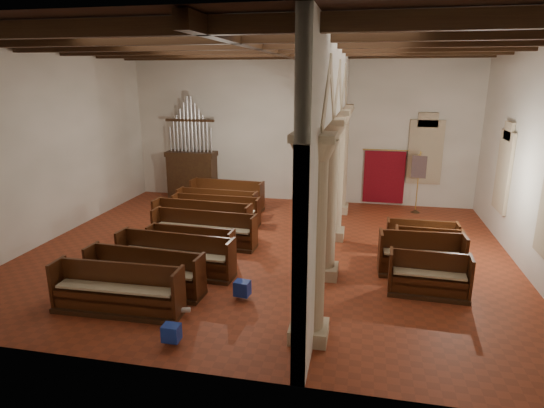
{
  "coord_description": "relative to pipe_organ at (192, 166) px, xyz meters",
  "views": [
    {
      "loc": [
        2.7,
        -12.48,
        5.01
      ],
      "look_at": [
        0.02,
        0.5,
        1.31
      ],
      "focal_mm": 30.0,
      "sensor_mm": 36.0,
      "label": 1
    }
  ],
  "objects": [
    {
      "name": "aisle_pew_1",
      "position": [
        8.78,
        -6.39,
        -0.99
      ],
      "size": [
        2.19,
        0.85,
        1.14
      ],
      "rotation": [
        0.0,
        0.0,
        0.04
      ],
      "color": "#392612",
      "rests_on": "floor"
    },
    {
      "name": "tube_heater_b",
      "position": [
        3.13,
        -9.82,
        -1.21
      ],
      "size": [
        1.11,
        0.43,
        0.11
      ],
      "primitive_type": "cylinder",
      "rotation": [
        0.0,
        1.57,
        0.29
      ],
      "color": "white",
      "rests_on": "floor"
    },
    {
      "name": "dossal_curtain",
      "position": [
        8.0,
        0.42,
        -0.21
      ],
      "size": [
        1.8,
        0.07,
        2.17
      ],
      "color": "maroon",
      "rests_on": "floor"
    },
    {
      "name": "nave_pew_8",
      "position": [
        2.0,
        -1.49,
        -0.99
      ],
      "size": [
        2.92,
        0.95,
        1.15
      ],
      "rotation": [
        0.0,
        0.0,
        -0.06
      ],
      "color": "#392612",
      "rests_on": "floor"
    },
    {
      "name": "ceiling_beams",
      "position": [
        4.5,
        -5.5,
        4.45
      ],
      "size": [
        13.8,
        11.8,
        0.3
      ],
      "primitive_type": null,
      "color": "#392612",
      "rests_on": "wall_back"
    },
    {
      "name": "nave_pew_6",
      "position": [
        2.18,
        -3.38,
        -1.04
      ],
      "size": [
        3.12,
        0.71,
        1.01
      ],
      "rotation": [
        0.0,
        0.0,
        -0.01
      ],
      "color": "#392612",
      "rests_on": "floor"
    },
    {
      "name": "floor",
      "position": [
        4.5,
        -5.5,
        -1.37
      ],
      "size": [
        14.0,
        14.0,
        0.0
      ],
      "primitive_type": "plane",
      "color": "maroon",
      "rests_on": "ground"
    },
    {
      "name": "hymnal_box_c",
      "position": [
        3.29,
        -6.22,
        -1.11
      ],
      "size": [
        0.37,
        0.32,
        0.33
      ],
      "primitive_type": "cube",
      "rotation": [
        0.0,
        0.0,
        0.18
      ],
      "color": "navy",
      "rests_on": "floor"
    },
    {
      "name": "hymnal_box_b",
      "position": [
        4.57,
        -8.66,
        -1.1
      ],
      "size": [
        0.39,
        0.33,
        0.35
      ],
      "primitive_type": "cube",
      "rotation": [
        0.0,
        0.0,
        -0.13
      ],
      "color": "navy",
      "rests_on": "floor"
    },
    {
      "name": "nave_pew_3",
      "position": [
        2.54,
        -6.69,
        -1.05
      ],
      "size": [
        2.51,
        0.73,
        0.96
      ],
      "rotation": [
        0.0,
        0.0,
        -0.04
      ],
      "color": "#392612",
      "rests_on": "floor"
    },
    {
      "name": "ceiling",
      "position": [
        4.5,
        -5.5,
        4.63
      ],
      "size": [
        14.0,
        14.0,
        0.0
      ],
      "primitive_type": "plane",
      "rotation": [
        3.14,
        0.0,
        0.0
      ],
      "color": "black",
      "rests_on": "wall_back"
    },
    {
      "name": "window_right_b",
      "position": [
        11.48,
        -3.0,
        0.83
      ],
      "size": [
        0.03,
        1.0,
        2.2
      ],
      "primitive_type": "cube",
      "color": "#32705E",
      "rests_on": "wall_right"
    },
    {
      "name": "wall_front",
      "position": [
        4.5,
        -11.5,
        1.63
      ],
      "size": [
        14.0,
        0.02,
        6.0
      ],
      "primitive_type": "cube",
      "color": "white",
      "rests_on": "floor"
    },
    {
      "name": "aisle_pew_3",
      "position": [
        8.96,
        -4.82,
        -1.04
      ],
      "size": [
        2.01,
        0.66,
        0.98
      ],
      "rotation": [
        0.0,
        0.0,
        -0.0
      ],
      "color": "#392612",
      "rests_on": "floor"
    },
    {
      "name": "nave_pew_4",
      "position": [
        2.48,
        -5.46,
        -1.02
      ],
      "size": [
        3.32,
        0.9,
        1.06
      ],
      "rotation": [
        0.0,
        0.0,
        -0.06
      ],
      "color": "#392612",
      "rests_on": "floor"
    },
    {
      "name": "arcade",
      "position": [
        6.3,
        -5.5,
        2.19
      ],
      "size": [
        0.9,
        11.9,
        6.0
      ],
      "color": "tan",
      "rests_on": "floor"
    },
    {
      "name": "tube_heater_a",
      "position": [
        2.63,
        -9.37,
        -1.21
      ],
      "size": [
        0.86,
        0.32,
        0.09
      ],
      "primitive_type": "cylinder",
      "rotation": [
        0.0,
        1.57,
        0.28
      ],
      "color": "white",
      "rests_on": "floor"
    },
    {
      "name": "aisle_pew_2",
      "position": [
        9.06,
        -5.58,
        -1.04
      ],
      "size": [
        1.83,
        0.71,
        0.99
      ],
      "rotation": [
        0.0,
        0.0,
        -0.03
      ],
      "color": "#392612",
      "rests_on": "floor"
    },
    {
      "name": "wall_left",
      "position": [
        -2.5,
        -5.5,
        1.63
      ],
      "size": [
        0.02,
        12.0,
        6.0
      ],
      "primitive_type": "cube",
      "color": "white",
      "rests_on": "floor"
    },
    {
      "name": "wall_back",
      "position": [
        4.5,
        0.5,
        1.63
      ],
      "size": [
        14.0,
        0.02,
        6.0
      ],
      "primitive_type": "cube",
      "color": "white",
      "rests_on": "floor"
    },
    {
      "name": "nave_pew_7",
      "position": [
        1.96,
        -2.64,
        -1.03
      ],
      "size": [
        3.03,
        0.85,
        1.03
      ],
      "rotation": [
        0.0,
        0.0,
        -0.05
      ],
      "color": "#392612",
      "rests_on": "floor"
    },
    {
      "name": "nave_pew_1",
      "position": [
        2.18,
        -8.78,
        -1.02
      ],
      "size": [
        2.96,
        0.86,
        1.06
      ],
      "rotation": [
        0.0,
        0.0,
        -0.05
      ],
      "color": "#392612",
      "rests_on": "floor"
    },
    {
      "name": "lectern",
      "position": [
        1.62,
        -0.88,
        -0.93
      ],
      "size": [
        0.53,
        0.57,
        1.07
      ],
      "rotation": [
        0.0,
        0.0,
        0.42
      ],
      "color": "#332010",
      "rests_on": "floor"
    },
    {
      "name": "aisle_pew_0",
      "position": [
        8.84,
        -7.57,
        -1.02
      ],
      "size": [
        1.88,
        0.77,
        1.04
      ],
      "rotation": [
        0.0,
        0.0,
        -0.04
      ],
      "color": "#392612",
      "rests_on": "floor"
    },
    {
      "name": "nave_pew_2",
      "position": [
        2.47,
        -7.63,
        -1.02
      ],
      "size": [
        3.22,
        0.92,
        1.07
      ],
      "rotation": [
        0.0,
        0.0,
        -0.06
      ],
      "color": "#392612",
      "rests_on": "floor"
    },
    {
      "name": "nave_pew_0",
      "position": [
        2.05,
        -9.79,
        -1.01
      ],
      "size": [
        2.93,
        0.79,
        1.1
      ],
      "rotation": [
        0.0,
        0.0,
        0.02
      ],
      "color": "#392612",
      "rests_on": "floor"
    },
    {
      "name": "wall_right",
      "position": [
        11.5,
        -5.5,
        1.63
      ],
      "size": [
        0.02,
        12.0,
        6.0
      ],
      "primitive_type": "cube",
      "color": "white",
      "rests_on": "floor"
    },
    {
      "name": "window_back",
      "position": [
        9.5,
        0.48,
        0.83
      ],
      "size": [
        1.0,
        0.03,
        2.2
      ],
      "primitive_type": "cube",
      "color": "#32705E",
      "rests_on": "wall_back"
    },
    {
      "name": "pipe_organ",
      "position": [
        0.0,
        0.0,
        0.0
      ],
      "size": [
        2.1,
        0.85,
        4.4
      ],
      "color": "#392612",
      "rests_on": "floor"
    },
    {
      "name": "nave_pew_5",
      "position": [
        2.11,
        -4.64,
        -1.0
      ],
      "size": [
        3.31,
        0.95,
        1.14
      ],
      "rotation": [
        0.0,
        0.0,
        -0.06
      ],
      "color": "#392612",
      "rests_on": "floor"
    },
    {
      "name": "processional_banner",
      "position": [
        9.22,
        -0.45,
        -0.57
      ],
      "size": [
        0.53,
        0.67,
        2.38
      ],
      "rotation": [
        0.0,
        0.0,
        -0.28
      ],
      "color": "#392612",
      "rests_on": "floor"
    },
    {
      "name": "hymnal_box_a",
      "position": [
        3.73,
        -10.77,
        -1.11
      ],
      "size": [
        0.33,
        0.27,
        0.33
      ],
      "primitive_type": "cube",
      "rotation": [
        0.0,
        0.0,
        -0.01
      ],
      "color": "navy",
      "rests_on": "floor"
    }
  ]
}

